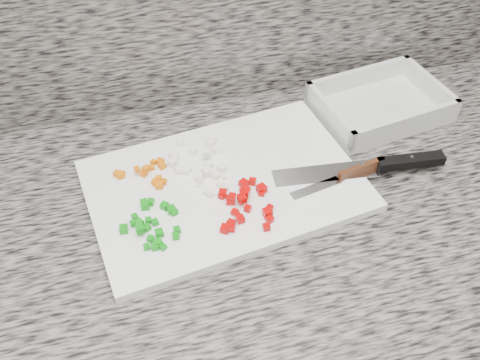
# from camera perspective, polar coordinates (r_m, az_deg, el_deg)

# --- Properties ---
(cabinet) EXTENTS (3.92, 0.62, 0.86)m
(cabinet) POSITION_cam_1_polar(r_m,az_deg,el_deg) (1.22, -2.08, -18.48)
(cabinet) COLOR beige
(cabinet) RESTS_ON ground
(countertop) EXTENTS (3.96, 0.64, 0.04)m
(countertop) POSITION_cam_1_polar(r_m,az_deg,el_deg) (0.84, -2.87, -5.02)
(countertop) COLOR slate
(countertop) RESTS_ON cabinet
(cutting_board) EXTENTS (0.47, 0.35, 0.01)m
(cutting_board) POSITION_cam_1_polar(r_m,az_deg,el_deg) (0.86, -1.61, -0.57)
(cutting_board) COLOR white
(cutting_board) RESTS_ON countertop
(carrot_pile) EXTENTS (0.09, 0.07, 0.02)m
(carrot_pile) POSITION_cam_1_polar(r_m,az_deg,el_deg) (0.88, -9.83, 0.66)
(carrot_pile) COLOR orange
(carrot_pile) RESTS_ON cutting_board
(onion_pile) EXTENTS (0.09, 0.11, 0.02)m
(onion_pile) POSITION_cam_1_polar(r_m,az_deg,el_deg) (0.89, -4.60, 2.40)
(onion_pile) COLOR white
(onion_pile) RESTS_ON cutting_board
(green_pepper_pile) EXTENTS (0.09, 0.10, 0.02)m
(green_pepper_pile) POSITION_cam_1_polar(r_m,az_deg,el_deg) (0.80, -9.40, -4.52)
(green_pepper_pile) COLOR #0C880E
(green_pepper_pile) RESTS_ON cutting_board
(red_pepper_pile) EXTENTS (0.09, 0.11, 0.02)m
(red_pepper_pile) POSITION_cam_1_polar(r_m,az_deg,el_deg) (0.82, 0.44, -2.51)
(red_pepper_pile) COLOR #B90302
(red_pepper_pile) RESTS_ON cutting_board
(garlic_pile) EXTENTS (0.05, 0.05, 0.01)m
(garlic_pile) POSITION_cam_1_polar(r_m,az_deg,el_deg) (0.85, -2.80, -0.60)
(garlic_pile) COLOR #F8E8C0
(garlic_pile) RESTS_ON cutting_board
(chef_knife) EXTENTS (0.29, 0.06, 0.02)m
(chef_knife) POSITION_cam_1_polar(r_m,az_deg,el_deg) (0.91, 14.88, 1.53)
(chef_knife) COLOR silver
(chef_knife) RESTS_ON cutting_board
(paring_knife) EXTENTS (0.17, 0.05, 0.02)m
(paring_knife) POSITION_cam_1_polar(r_m,az_deg,el_deg) (0.88, 11.67, 0.68)
(paring_knife) COLOR silver
(paring_knife) RESTS_ON cutting_board
(tray) EXTENTS (0.25, 0.20, 0.05)m
(tray) POSITION_cam_1_polar(r_m,az_deg,el_deg) (1.04, 14.67, 7.71)
(tray) COLOR silver
(tray) RESTS_ON countertop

